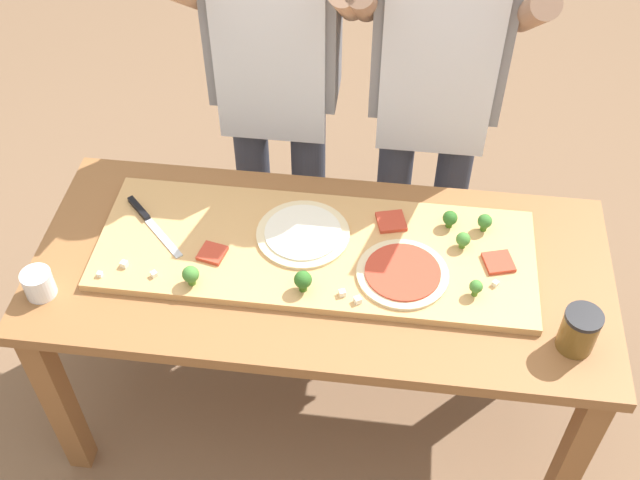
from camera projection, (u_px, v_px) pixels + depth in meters
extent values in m
plane|color=brown|center=(321.00, 404.00, 2.76)|extent=(8.00, 8.00, 0.00)
cube|color=brown|center=(59.00, 401.00, 2.36)|extent=(0.07, 0.07, 0.71)
cube|color=brown|center=(572.00, 458.00, 2.23)|extent=(0.07, 0.07, 0.71)
cube|color=brown|center=(119.00, 254.00, 2.78)|extent=(0.07, 0.07, 0.71)
cube|color=brown|center=(555.00, 295.00, 2.65)|extent=(0.07, 0.07, 0.71)
cube|color=brown|center=(321.00, 268.00, 2.23)|extent=(1.65, 0.73, 0.04)
cube|color=tan|center=(315.00, 250.00, 2.24)|extent=(1.25, 0.44, 0.02)
cube|color=#B7BABF|center=(164.00, 238.00, 2.25)|extent=(0.14, 0.15, 0.00)
cube|color=black|center=(139.00, 208.00, 2.33)|extent=(0.09, 0.09, 0.02)
cylinder|color=beige|center=(403.00, 274.00, 2.15)|extent=(0.26, 0.26, 0.01)
cylinder|color=#BC3D28|center=(403.00, 272.00, 2.15)|extent=(0.21, 0.21, 0.01)
cylinder|color=beige|center=(303.00, 234.00, 2.26)|extent=(0.27, 0.27, 0.01)
cylinder|color=silver|center=(303.00, 232.00, 2.25)|extent=(0.22, 0.22, 0.01)
cube|color=#BC3D28|center=(212.00, 253.00, 2.21)|extent=(0.08, 0.08, 0.01)
cube|color=#BC3D28|center=(499.00, 262.00, 2.18)|extent=(0.10, 0.10, 0.01)
cube|color=#BC3D28|center=(391.00, 222.00, 2.29)|extent=(0.10, 0.10, 0.01)
cylinder|color=#3F7220|center=(484.00, 227.00, 2.27)|extent=(0.02, 0.02, 0.02)
sphere|color=#38752D|center=(485.00, 221.00, 2.25)|extent=(0.04, 0.04, 0.04)
cylinder|color=#366618|center=(303.00, 287.00, 2.11)|extent=(0.02, 0.02, 0.02)
sphere|color=#2D6623|center=(303.00, 280.00, 2.09)|extent=(0.05, 0.05, 0.05)
cylinder|color=#487A23|center=(475.00, 292.00, 2.10)|extent=(0.02, 0.02, 0.02)
sphere|color=#427F33|center=(476.00, 286.00, 2.08)|extent=(0.04, 0.04, 0.04)
cylinder|color=#366618|center=(449.00, 224.00, 2.28)|extent=(0.02, 0.02, 0.02)
sphere|color=#2D6623|center=(450.00, 218.00, 2.26)|extent=(0.04, 0.04, 0.04)
cylinder|color=#487A23|center=(462.00, 245.00, 2.22)|extent=(0.02, 0.02, 0.02)
sphere|color=#427F33|center=(463.00, 239.00, 2.21)|extent=(0.04, 0.04, 0.04)
cylinder|color=#487A23|center=(192.00, 281.00, 2.13)|extent=(0.02, 0.02, 0.02)
sphere|color=#427F33|center=(191.00, 274.00, 2.11)|extent=(0.05, 0.05, 0.05)
cube|color=white|center=(358.00, 300.00, 2.09)|extent=(0.02, 0.02, 0.02)
cube|color=white|center=(495.00, 284.00, 2.13)|extent=(0.02, 0.02, 0.01)
cube|color=white|center=(154.00, 274.00, 2.15)|extent=(0.02, 0.02, 0.02)
cube|color=white|center=(342.00, 293.00, 2.10)|extent=(0.02, 0.02, 0.02)
cube|color=silver|center=(124.00, 264.00, 2.17)|extent=(0.02, 0.02, 0.02)
cube|color=white|center=(100.00, 274.00, 2.15)|extent=(0.01, 0.01, 0.01)
cylinder|color=white|center=(39.00, 284.00, 2.12)|extent=(0.08, 0.08, 0.08)
cylinder|color=white|center=(40.00, 287.00, 2.13)|extent=(0.07, 0.07, 0.04)
cylinder|color=brown|center=(578.00, 332.00, 1.98)|extent=(0.09, 0.09, 0.11)
cylinder|color=black|center=(585.00, 317.00, 1.94)|extent=(0.10, 0.10, 0.01)
cylinder|color=#333847|center=(255.00, 190.00, 2.87)|extent=(0.12, 0.12, 0.90)
cylinder|color=#333847|center=(309.00, 195.00, 2.85)|extent=(0.12, 0.12, 0.90)
cube|color=gray|center=(273.00, 15.00, 2.33)|extent=(0.40, 0.20, 0.55)
cube|color=silver|center=(268.00, 59.00, 2.32)|extent=(0.34, 0.01, 0.60)
cylinder|color=tan|center=(347.00, 0.00, 2.16)|extent=(0.08, 0.39, 0.31)
cylinder|color=#333847|center=(392.00, 202.00, 2.82)|extent=(0.12, 0.12, 0.90)
cylinder|color=#333847|center=(448.00, 207.00, 2.81)|extent=(0.12, 0.12, 0.90)
cube|color=gray|center=(443.00, 26.00, 2.29)|extent=(0.40, 0.20, 0.55)
cube|color=silver|center=(439.00, 71.00, 2.27)|extent=(0.34, 0.01, 0.60)
cylinder|color=#997056|center=(363.00, 1.00, 2.15)|extent=(0.08, 0.39, 0.31)
cylinder|color=#997056|center=(533.00, 12.00, 2.11)|extent=(0.08, 0.39, 0.31)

